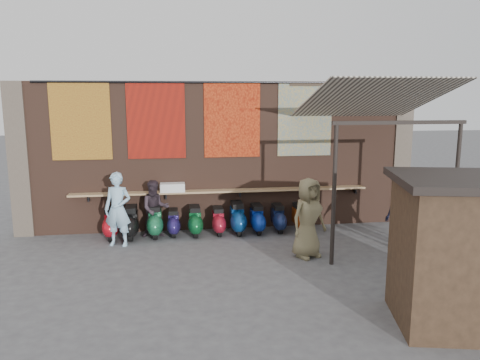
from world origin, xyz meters
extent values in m
plane|color=#474749|center=(0.00, 0.00, 0.00)|extent=(70.00, 70.00, 0.00)
cube|color=brown|center=(0.00, 2.70, 2.00)|extent=(10.00, 0.40, 4.00)
cube|color=#4C4238|center=(-5.20, 2.70, 2.00)|extent=(0.50, 0.50, 4.00)
cube|color=#4C4238|center=(5.20, 2.70, 2.00)|extent=(0.50, 0.50, 4.00)
cube|color=#9E7A51|center=(0.00, 2.33, 1.10)|extent=(8.00, 0.32, 0.05)
cube|color=white|center=(-1.32, 2.30, 1.24)|extent=(0.65, 0.32, 0.23)
cube|color=maroon|center=(-3.60, 2.48, 3.00)|extent=(1.50, 0.02, 2.00)
cube|color=red|center=(-1.70, 2.48, 3.00)|extent=(1.50, 0.02, 2.00)
cube|color=#C04018|center=(0.30, 2.48, 3.00)|extent=(1.50, 0.02, 2.00)
cube|color=#2A649B|center=(2.30, 2.48, 3.00)|extent=(1.50, 0.02, 2.00)
cylinder|color=black|center=(0.00, 2.47, 3.98)|extent=(9.50, 0.06, 0.06)
imported|color=#97C2DC|center=(-2.65, 1.40, 0.91)|extent=(0.76, 0.60, 1.82)
imported|color=#2F252D|center=(-1.78, 2.00, 0.75)|extent=(0.80, 0.66, 1.49)
imported|color=black|center=(4.09, 0.25, 0.77)|extent=(0.98, 0.62, 1.55)
imported|color=#5D5F62|center=(4.72, -0.97, 0.90)|extent=(1.28, 0.89, 1.80)
imported|color=#776D4C|center=(1.71, -0.05, 0.92)|extent=(1.06, 0.91, 1.83)
cube|color=black|center=(3.32, -3.50, 1.15)|extent=(2.43, 2.02, 2.31)
cube|color=black|center=(3.32, -3.50, 2.37)|extent=(2.73, 2.31, 0.12)
cube|color=gold|center=(3.50, -2.70, 1.67)|extent=(1.18, 0.30, 0.50)
cube|color=#473321|center=(3.50, -2.70, 0.84)|extent=(1.75, 0.48, 0.06)
cube|color=beige|center=(3.50, 0.90, 3.55)|extent=(3.20, 3.28, 0.97)
cube|color=#33261C|center=(3.50, 2.49, 3.95)|extent=(3.30, 0.08, 0.12)
cube|color=black|center=(3.50, -0.60, 3.08)|extent=(3.00, 0.08, 0.08)
cylinder|color=black|center=(2.10, -0.60, 1.55)|extent=(0.09, 0.09, 3.10)
cylinder|color=black|center=(4.90, -0.60, 1.55)|extent=(0.09, 0.09, 3.10)
camera|label=1|loc=(-1.26, -9.97, 3.67)|focal=35.00mm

